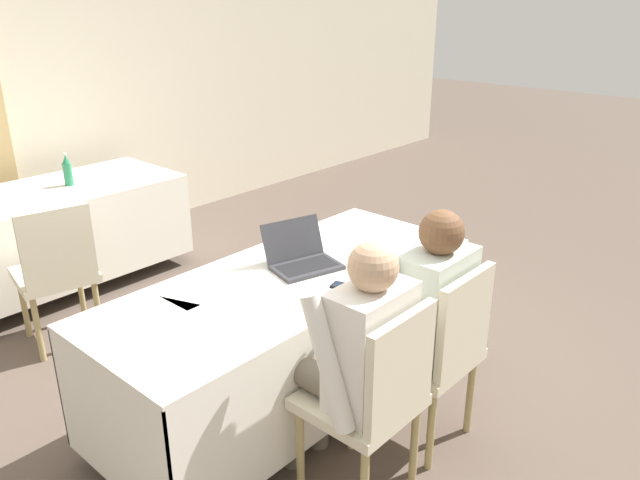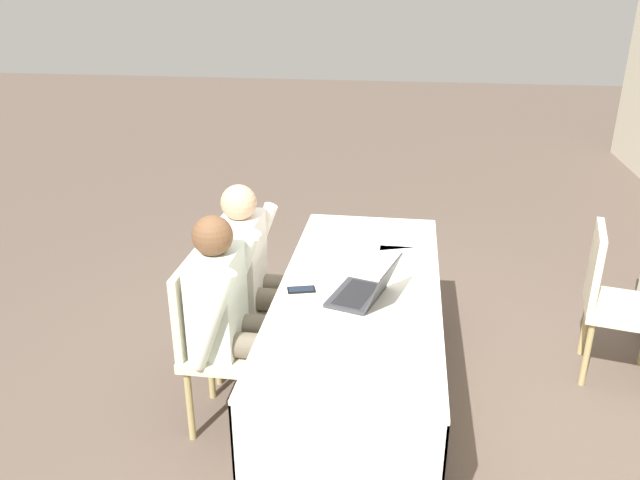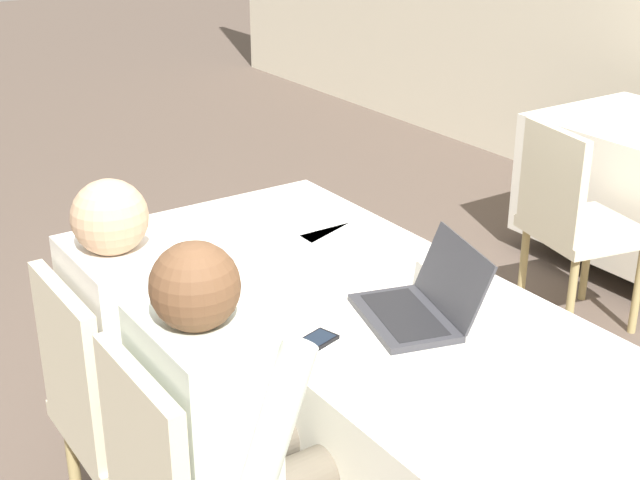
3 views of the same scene
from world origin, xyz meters
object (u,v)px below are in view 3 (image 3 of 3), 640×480
Objects in this scene: chair_near_left at (120,407)px; cell_phone at (313,343)px; laptop at (419,305)px; person_white_shirt at (234,432)px; chair_far_spare at (573,218)px; person_checkered_shirt at (150,347)px.

cell_phone is at bearing -127.84° from chair_near_left.
laptop reaches higher than chair_near_left.
person_white_shirt is at bearing -64.69° from laptop.
chair_far_spare is (-0.60, 1.73, -0.23)m from cell_phone.
person_checkered_shirt reaches higher than cell_phone.
person_white_shirt is (0.15, -0.32, -0.07)m from cell_phone.
chair_far_spare is at bearing 93.35° from cell_phone.
chair_near_left and chair_far_spare have the same top height.
person_white_shirt reaches higher than laptop.
chair_far_spare is 0.78× the size of person_checkered_shirt.
person_white_shirt is (0.11, -0.65, -0.11)m from laptop.
person_checkered_shirt is at bearing 109.37° from chair_far_spare.
laptop is 0.89m from chair_near_left.
cell_phone is 0.47m from person_checkered_shirt.
person_white_shirt is (0.48, 0.10, 0.16)m from chair_near_left.
person_checkered_shirt and person_white_shirt have the same top height.
laptop is at bearing -120.07° from person_checkered_shirt.
chair_near_left is 0.78× the size of person_white_shirt.
chair_near_left is 0.19m from person_checkered_shirt.
cell_phone is 0.59m from chair_near_left.
chair_near_left is 1.00× the size of chair_far_spare.
chair_far_spare is 0.78× the size of person_white_shirt.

